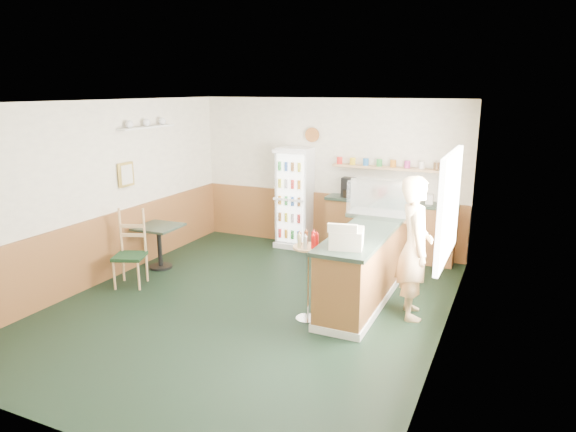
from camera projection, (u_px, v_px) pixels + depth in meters
The scene contains 13 objects.
ground at pixel (250, 305), 6.97m from camera, with size 6.00×6.00×0.00m, color black.
room_envelope at pixel (259, 184), 7.34m from camera, with size 5.04×6.02×2.72m.
service_counter at pixel (370, 263), 7.26m from camera, with size 0.68×3.01×1.01m.
back_counter at pixel (388, 226), 8.83m from camera, with size 2.24×0.42×1.69m.
drinks_fridge at pixel (294, 198), 9.39m from camera, with size 0.60×0.52×1.83m.
display_case at pixel (382, 199), 7.54m from camera, with size 0.95×0.50×0.54m.
cash_register at pixel (347, 238), 6.14m from camera, with size 0.38×0.40×0.22m, color beige.
shopkeeper at pixel (415, 248), 6.44m from camera, with size 0.61×0.44×1.83m, color tan.
condiment_stand at pixel (307, 264), 6.36m from camera, with size 0.36×0.36×1.13m.
newspaper_rack at pixel (351, 248), 7.58m from camera, with size 0.09×0.42×0.67m.
cafe_table at pixel (159, 238), 8.30m from camera, with size 0.67×0.67×0.71m.
cafe_chair at pixel (133, 246), 7.60m from camera, with size 0.55×0.55×1.14m.
dog_doorstop at pixel (321, 281), 7.55m from camera, with size 0.20×0.25×0.24m.
Camera 1 is at (3.16, -5.67, 2.86)m, focal length 32.00 mm.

